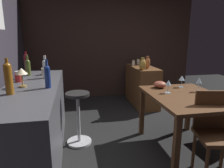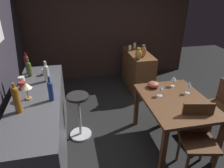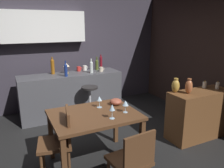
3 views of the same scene
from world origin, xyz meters
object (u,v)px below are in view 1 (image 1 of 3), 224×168
(bar_stool, at_px, (78,117))
(wine_bottle_ruby, at_px, (26,63))
(wine_glass_left, at_px, (182,78))
(wine_glass_right, at_px, (199,81))
(pillar_candle_tall, at_px, (133,63))
(chair_near_window, at_px, (215,130))
(fruit_bowl, at_px, (160,84))
(wine_bottle_cobalt, at_px, (47,76))
(wine_bottle_amber, at_px, (8,77))
(wine_bottle_olive, at_px, (28,66))
(vase_copper, at_px, (147,63))
(dining_table, at_px, (186,103))
(counter_lamp, at_px, (22,73))
(cup_red, at_px, (19,78))
(cup_white, at_px, (18,75))
(pillar_candle_short, at_px, (138,62))
(wine_bottle_clear, at_px, (45,68))
(sideboard_cabinet, at_px, (142,85))
(wine_glass_center, at_px, (168,83))
(vase_brass, at_px, (143,64))
(cup_cream, at_px, (44,71))

(bar_stool, bearing_deg, wine_bottle_ruby, 52.33)
(wine_glass_left, bearing_deg, wine_glass_right, -157.27)
(pillar_candle_tall, bearing_deg, chair_near_window, -177.45)
(fruit_bowl, xyz_separation_m, wine_bottle_cobalt, (-0.36, 1.46, 0.25))
(wine_bottle_amber, height_order, wine_bottle_olive, wine_bottle_amber)
(wine_glass_left, height_order, vase_copper, vase_copper)
(dining_table, height_order, wine_glass_left, wine_glass_left)
(wine_glass_right, bearing_deg, counter_lamp, 89.97)
(wine_bottle_ruby, bearing_deg, wine_bottle_olive, -161.29)
(cup_red, bearing_deg, fruit_bowl, -90.95)
(dining_table, relative_size, wine_bottle_amber, 3.23)
(chair_near_window, xyz_separation_m, cup_red, (0.93, 2.09, 0.45))
(dining_table, bearing_deg, vase_copper, -2.85)
(dining_table, distance_m, cup_white, 2.17)
(wine_glass_left, distance_m, pillar_candle_short, 1.83)
(fruit_bowl, relative_size, wine_bottle_amber, 0.49)
(wine_glass_left, distance_m, cup_white, 2.22)
(bar_stool, height_order, wine_bottle_clear, wine_bottle_clear)
(vase_copper, bearing_deg, sideboard_cabinet, -0.48)
(wine_glass_center, relative_size, wine_bottle_ruby, 0.50)
(fruit_bowl, height_order, vase_copper, vase_copper)
(wine_glass_left, xyz_separation_m, wine_bottle_amber, (-0.52, 2.12, 0.20))
(vase_copper, height_order, vase_brass, vase_copper)
(fruit_bowl, bearing_deg, wine_bottle_clear, 82.27)
(wine_bottle_amber, bearing_deg, fruit_bowl, -73.31)
(fruit_bowl, bearing_deg, cup_cream, 73.99)
(cup_red, bearing_deg, bar_stool, -91.52)
(wine_bottle_cobalt, xyz_separation_m, wine_bottle_amber, (-0.19, 0.34, 0.03))
(wine_glass_center, height_order, pillar_candle_tall, pillar_candle_tall)
(cup_cream, height_order, vase_brass, vase_brass)
(fruit_bowl, bearing_deg, dining_table, -157.62)
(cup_cream, height_order, cup_red, cup_red)
(wine_bottle_amber, bearing_deg, dining_table, -86.26)
(chair_near_window, xyz_separation_m, wine_bottle_amber, (0.36, 2.03, 0.57))
(bar_stool, distance_m, vase_brass, 1.70)
(sideboard_cabinet, distance_m, pillar_candle_tall, 0.53)
(fruit_bowl, xyz_separation_m, counter_lamp, (-0.27, 1.74, 0.28))
(chair_near_window, xyz_separation_m, pillar_candle_tall, (2.58, 0.12, 0.37))
(wine_bottle_cobalt, height_order, wine_bottle_olive, wine_bottle_cobalt)
(fruit_bowl, bearing_deg, chair_near_window, -165.50)
(cup_white, bearing_deg, fruit_bowl, -95.54)
(cup_white, height_order, vase_brass, vase_brass)
(wine_glass_left, height_order, counter_lamp, counter_lamp)
(wine_glass_center, xyz_separation_m, vase_brass, (1.29, -0.10, 0.07))
(counter_lamp, relative_size, pillar_candle_tall, 1.64)
(wine_bottle_clear, distance_m, pillar_candle_tall, 2.23)
(pillar_candle_short, bearing_deg, chair_near_window, 179.24)
(fruit_bowl, distance_m, cup_white, 1.91)
(wine_glass_center, relative_size, wine_bottle_cobalt, 0.53)
(chair_near_window, bearing_deg, pillar_candle_tall, 2.55)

